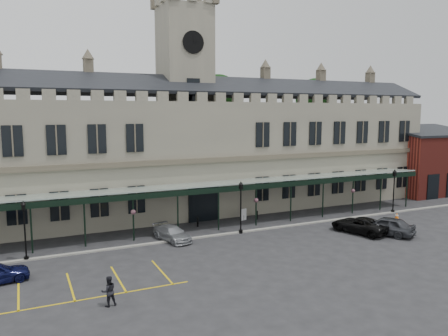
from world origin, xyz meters
name	(u,v)px	position (x,y,z in m)	size (l,w,h in m)	color
ground	(256,252)	(0.00, 0.00, 0.00)	(140.00, 140.00, 0.00)	#242427
station_building	(186,153)	(0.00, 15.91, 6.47)	(60.00, 10.36, 17.30)	slate
clock_tower	(185,92)	(0.00, 16.00, 13.11)	(5.60, 5.60, 24.80)	slate
canopy	(217,204)	(0.00, 7.46, 2.40)	(50.00, 4.10, 4.30)	#8C9E93
brick_annex	(427,162)	(34.00, 12.97, 4.16)	(12.40, 8.36, 9.23)	maroon
kerb	(226,234)	(0.00, 5.50, 0.06)	(60.00, 0.40, 0.12)	gray
parking_markings	(71,289)	(-14.00, -1.50, 0.00)	(16.00, 6.00, 0.01)	gold
tree_behind_mid	(218,98)	(8.00, 25.00, 12.81)	(6.00, 6.00, 16.00)	#332314
tree_behind_right	(316,100)	(24.00, 25.00, 12.81)	(6.00, 6.00, 16.00)	#332314
lamp_post_left	(24,225)	(-16.46, 5.50, 2.69)	(0.43, 0.43, 4.54)	black
lamp_post_mid	(241,203)	(1.37, 5.34, 2.85)	(0.45, 0.45, 4.80)	black
lamp_post_right	(394,187)	(20.19, 5.51, 2.86)	(0.46, 0.46, 4.82)	black
traffic_cone	(397,216)	(18.08, 2.94, 0.37)	(0.48, 0.48, 0.76)	#FF6908
sign_board	(244,215)	(3.84, 9.49, 0.58)	(0.69, 0.18, 1.18)	black
bollard_left	(198,222)	(-1.34, 9.13, 0.48)	(0.17, 0.17, 0.96)	black
bollard_right	(257,215)	(5.25, 9.20, 0.45)	(0.16, 0.16, 0.91)	black
car_taxi	(172,233)	(-5.00, 5.79, 0.63)	(1.75, 4.31, 1.25)	#9A9DA2
car_van	(360,225)	(11.30, 0.87, 0.73)	(2.43, 5.28, 1.47)	black
car_right_a	(386,226)	(13.00, -0.61, 0.84)	(1.98, 4.92, 1.68)	#33353A
person_b	(109,291)	(-12.30, -4.88, 0.88)	(0.86, 0.67, 1.76)	black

